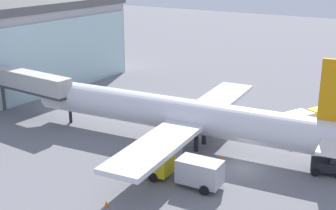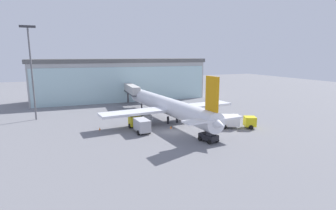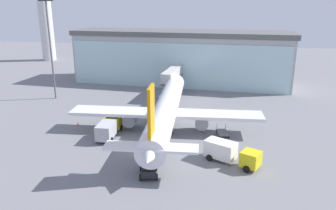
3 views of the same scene
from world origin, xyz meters
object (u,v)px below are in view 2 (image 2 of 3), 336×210
(apron_light_mast, at_px, (31,66))
(airplane, at_px, (168,106))
(fuel_truck, at_px, (236,121))
(pushback_tug, at_px, (209,136))
(catering_truck, at_px, (140,124))
(baggage_cart, at_px, (207,116))
(jet_bridge, at_px, (131,89))
(safety_cone_nose, at_px, (171,127))
(safety_cone_wingtip, at_px, (100,129))

(apron_light_mast, bearing_deg, airplane, -26.49)
(apron_light_mast, relative_size, fuel_truck, 2.77)
(apron_light_mast, relative_size, pushback_tug, 5.89)
(fuel_truck, height_order, pushback_tug, fuel_truck)
(catering_truck, xyz_separation_m, baggage_cart, (17.44, 3.48, -0.97))
(jet_bridge, xyz_separation_m, apron_light_mast, (-24.80, -8.09, 7.53))
(safety_cone_nose, height_order, safety_cone_wingtip, same)
(baggage_cart, distance_m, pushback_tug, 16.67)
(airplane, bearing_deg, pushback_tug, 178.48)
(airplane, height_order, baggage_cart, airplane)
(airplane, xyz_separation_m, safety_cone_nose, (-1.85, -5.73, -3.10))
(fuel_truck, bearing_deg, safety_cone_nose, -175.32)
(airplane, distance_m, safety_cone_nose, 6.77)
(baggage_cart, bearing_deg, apron_light_mast, 54.43)
(baggage_cart, relative_size, safety_cone_wingtip, 5.62)
(airplane, distance_m, pushback_tug, 15.93)
(pushback_tug, bearing_deg, jet_bridge, -9.19)
(fuel_truck, bearing_deg, safety_cone_wingtip, -174.00)
(jet_bridge, relative_size, fuel_truck, 1.92)
(fuel_truck, xyz_separation_m, baggage_cart, (-1.05, 9.13, -0.97))
(jet_bridge, height_order, safety_cone_wingtip, jet_bridge)
(baggage_cart, xyz_separation_m, pushback_tug, (-8.55, -14.30, 0.47))
(safety_cone_nose, bearing_deg, pushback_tug, -75.59)
(jet_bridge, xyz_separation_m, baggage_cart, (11.55, -23.02, -4.17))
(catering_truck, relative_size, safety_cone_nose, 13.41)
(apron_light_mast, height_order, baggage_cart, apron_light_mast)
(airplane, xyz_separation_m, fuel_truck, (10.31, -10.56, -1.91))
(pushback_tug, bearing_deg, apron_light_mast, 29.78)
(airplane, xyz_separation_m, safety_cone_wingtip, (-15.18, -1.11, -3.10))
(jet_bridge, xyz_separation_m, catering_truck, (-5.89, -26.49, -3.20))
(fuel_truck, distance_m, safety_cone_nose, 13.15)
(apron_light_mast, bearing_deg, jet_bridge, 18.07)
(jet_bridge, height_order, catering_truck, jet_bridge)
(fuel_truck, bearing_deg, pushback_tug, -125.33)
(fuel_truck, xyz_separation_m, safety_cone_nose, (-12.17, 4.83, -1.19))
(jet_bridge, distance_m, baggage_cart, 26.09)
(jet_bridge, distance_m, pushback_tug, 37.62)
(apron_light_mast, bearing_deg, safety_cone_wingtip, -50.83)
(fuel_truck, relative_size, safety_cone_nose, 13.67)
(jet_bridge, bearing_deg, safety_cone_nose, -175.08)
(catering_truck, xyz_separation_m, fuel_truck, (18.49, -5.65, 0.00))
(apron_light_mast, xyz_separation_m, catering_truck, (18.90, -18.40, -10.73))
(jet_bridge, relative_size, safety_cone_wingtip, 26.24)
(catering_truck, bearing_deg, safety_cone_nose, -99.54)
(baggage_cart, bearing_deg, safety_cone_nose, 97.88)
(pushback_tug, bearing_deg, airplane, -11.17)
(apron_light_mast, height_order, fuel_truck, apron_light_mast)
(jet_bridge, xyz_separation_m, fuel_truck, (12.60, -32.15, -3.20))
(pushback_tug, xyz_separation_m, safety_cone_nose, (-2.57, 10.01, -0.70))
(apron_light_mast, height_order, safety_cone_nose, apron_light_mast)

